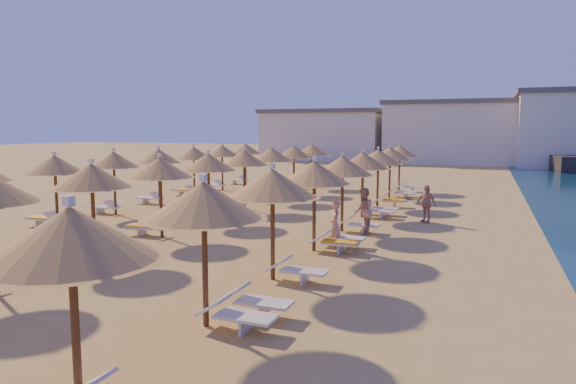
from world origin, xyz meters
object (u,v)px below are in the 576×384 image
at_px(parasol_row_east, 330,170).
at_px(beachgoer_c, 426,204).
at_px(beachgoer_a, 335,224).
at_px(parasol_row_west, 186,166).
at_px(beachgoer_b, 363,211).

bearing_deg(parasol_row_east, beachgoer_c, 59.63).
xyz_separation_m(beachgoer_a, beachgoer_c, (2.38, 5.93, 0.03)).
xyz_separation_m(parasol_row_west, beachgoer_b, (6.90, 1.44, -1.65)).
height_order(parasol_row_east, beachgoer_a, parasol_row_east).
bearing_deg(beachgoer_c, beachgoer_a, -79.39).
height_order(beachgoer_a, beachgoer_c, beachgoer_c).
height_order(parasol_row_west, beachgoer_b, parasol_row_west).
height_order(parasol_row_west, beachgoer_a, parasol_row_west).
xyz_separation_m(parasol_row_east, beachgoer_a, (0.50, -1.02, -1.75)).
relative_size(beachgoer_b, beachgoer_c, 1.10).
height_order(beachgoer_b, beachgoer_c, beachgoer_b).
bearing_deg(beachgoer_b, beachgoer_a, -25.74).
bearing_deg(parasol_row_east, parasol_row_west, 180.00).
bearing_deg(beachgoer_a, parasol_row_west, -115.72).
relative_size(parasol_row_west, beachgoer_c, 20.96).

